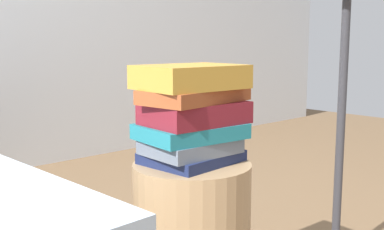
{
  "coord_description": "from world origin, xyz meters",
  "views": [
    {
      "loc": [
        -0.88,
        -0.95,
        0.81
      ],
      "look_at": [
        0.0,
        0.0,
        0.6
      ],
      "focal_mm": 44.93,
      "sensor_mm": 36.0,
      "label": 1
    }
  ],
  "objects_px": {
    "book_navy": "(192,157)",
    "book_maroon": "(196,113)",
    "book_teal": "(190,131)",
    "book_ochre": "(190,77)",
    "book_rust": "(195,95)",
    "book_slate": "(191,146)"
  },
  "relations": [
    {
      "from": "book_navy",
      "to": "book_maroon",
      "type": "xyz_separation_m",
      "value": [
        0.0,
        -0.01,
        0.13
      ]
    },
    {
      "from": "book_teal",
      "to": "book_ochre",
      "type": "height_order",
      "value": "book_ochre"
    },
    {
      "from": "book_navy",
      "to": "book_rust",
      "type": "bearing_deg",
      "value": -90.36
    },
    {
      "from": "book_rust",
      "to": "book_teal",
      "type": "bearing_deg",
      "value": 150.92
    },
    {
      "from": "book_navy",
      "to": "book_rust",
      "type": "distance_m",
      "value": 0.17
    },
    {
      "from": "book_maroon",
      "to": "book_ochre",
      "type": "bearing_deg",
      "value": 153.6
    },
    {
      "from": "book_rust",
      "to": "book_ochre",
      "type": "bearing_deg",
      "value": 152.24
    },
    {
      "from": "book_rust",
      "to": "book_ochre",
      "type": "distance_m",
      "value": 0.05
    },
    {
      "from": "book_slate",
      "to": "book_rust",
      "type": "relative_size",
      "value": 0.8
    },
    {
      "from": "book_maroon",
      "to": "book_ochre",
      "type": "height_order",
      "value": "book_ochre"
    },
    {
      "from": "book_maroon",
      "to": "book_teal",
      "type": "bearing_deg",
      "value": 152.36
    },
    {
      "from": "book_slate",
      "to": "book_ochre",
      "type": "height_order",
      "value": "book_ochre"
    },
    {
      "from": "book_teal",
      "to": "book_maroon",
      "type": "relative_size",
      "value": 1.01
    },
    {
      "from": "book_navy",
      "to": "book_ochre",
      "type": "relative_size",
      "value": 0.89
    },
    {
      "from": "book_slate",
      "to": "book_teal",
      "type": "bearing_deg",
      "value": 75.87
    },
    {
      "from": "book_navy",
      "to": "book_maroon",
      "type": "relative_size",
      "value": 0.91
    },
    {
      "from": "book_navy",
      "to": "book_slate",
      "type": "bearing_deg",
      "value": -145.33
    },
    {
      "from": "book_maroon",
      "to": "book_navy",
      "type": "bearing_deg",
      "value": 98.53
    },
    {
      "from": "book_slate",
      "to": "book_rust",
      "type": "bearing_deg",
      "value": 6.82
    },
    {
      "from": "book_slate",
      "to": "book_maroon",
      "type": "bearing_deg",
      "value": -3.49
    },
    {
      "from": "book_slate",
      "to": "book_ochre",
      "type": "relative_size",
      "value": 0.87
    },
    {
      "from": "book_teal",
      "to": "book_maroon",
      "type": "distance_m",
      "value": 0.05
    }
  ]
}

